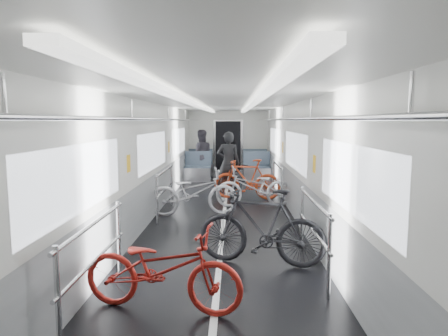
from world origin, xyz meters
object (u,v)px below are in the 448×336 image
at_px(bike_right_near, 261,227).
at_px(bike_right_far, 247,179).
at_px(person_standing, 228,163).
at_px(bike_aisle, 239,179).
at_px(bike_right_mid, 254,187).
at_px(bike_left_far, 194,192).
at_px(person_seated, 201,155).
at_px(bike_left_near, 162,269).

height_order(bike_right_near, bike_right_far, bike_right_near).
bearing_deg(person_standing, bike_right_near, 103.19).
height_order(bike_right_near, bike_aisle, bike_right_near).
xyz_separation_m(bike_right_mid, person_standing, (-0.63, 1.60, 0.39)).
bearing_deg(bike_left_far, person_seated, -7.86).
bearing_deg(bike_right_mid, person_standing, -164.65).
distance_m(bike_right_near, bike_right_mid, 3.81).
bearing_deg(person_seated, bike_right_far, 102.61).
bearing_deg(bike_right_far, bike_aisle, -149.23).
relative_size(bike_left_near, bike_right_far, 1.01).
bearing_deg(bike_aisle, person_standing, 168.29).
height_order(bike_left_far, bike_right_far, bike_right_far).
xyz_separation_m(bike_right_far, person_standing, (-0.49, 0.67, 0.34)).
relative_size(bike_left_near, bike_left_far, 0.92).
distance_m(bike_right_near, person_standing, 5.45).
distance_m(bike_left_far, person_seated, 5.33).
xyz_separation_m(bike_left_near, person_seated, (-0.36, 9.66, 0.40)).
xyz_separation_m(bike_aisle, person_seated, (-1.27, 2.95, 0.41)).
xyz_separation_m(bike_left_near, bike_right_mid, (1.25, 5.21, 0.01)).
xyz_separation_m(bike_left_near, bike_right_far, (1.12, 6.14, 0.06)).
xyz_separation_m(bike_right_mid, person_seated, (-1.61, 4.45, 0.38)).
distance_m(bike_left_far, person_standing, 2.59).
distance_m(bike_aisle, person_standing, 0.51).
bearing_deg(bike_right_mid, bike_left_near, -19.58).
relative_size(bike_left_near, bike_right_near, 0.97).
height_order(bike_left_near, bike_right_mid, bike_right_mid).
distance_m(bike_left_near, bike_right_near, 1.81).
height_order(bike_left_near, bike_right_near, bike_right_near).
bearing_deg(bike_left_far, bike_right_mid, -68.15).
xyz_separation_m(bike_right_far, bike_aisle, (-0.21, 0.57, -0.07)).
xyz_separation_m(bike_left_far, bike_right_mid, (1.34, 0.86, -0.03)).
height_order(bike_right_mid, bike_right_far, bike_right_far).
height_order(bike_left_near, person_seated, person_seated).
height_order(bike_right_near, bike_right_mid, bike_right_near).
bearing_deg(bike_left_near, bike_right_mid, -2.25).
xyz_separation_m(bike_right_mid, bike_right_far, (-0.14, 0.93, 0.05)).
xyz_separation_m(bike_left_far, bike_right_far, (1.21, 1.79, 0.02)).
bearing_deg(bike_right_mid, bike_left_far, -63.45).
bearing_deg(bike_right_mid, bike_right_far, -177.76).
xyz_separation_m(bike_left_near, person_standing, (0.62, 6.81, 0.40)).
bearing_deg(bike_right_far, bike_right_mid, 18.75).
bearing_deg(person_seated, bike_left_far, 82.74).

